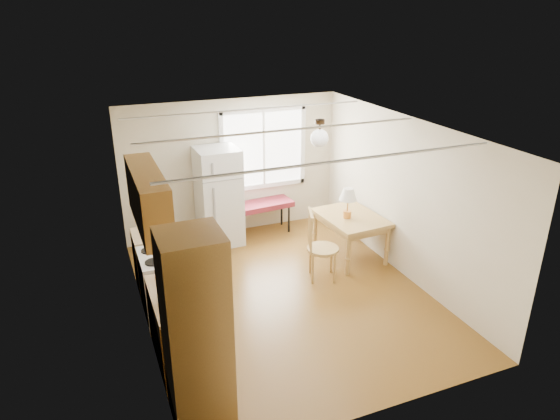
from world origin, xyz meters
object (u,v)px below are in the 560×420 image
bench (258,206)px  dining_table (351,222)px  refrigerator (219,197)px  chair (316,241)px

bench → dining_table: dining_table is taller
refrigerator → bench: bearing=6.2°
bench → dining_table: (1.11, -1.48, 0.11)m
bench → chair: bearing=-87.6°
bench → dining_table: bearing=-58.0°
refrigerator → dining_table: size_ratio=1.40×
refrigerator → chair: (1.02, -1.84, -0.23)m
chair → refrigerator: bearing=138.0°
dining_table → chair: chair is taller
refrigerator → chair: refrigerator is taller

